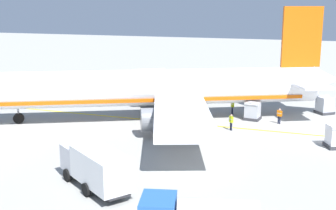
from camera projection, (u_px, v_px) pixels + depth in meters
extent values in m
cylinder|color=white|center=(150.00, 87.00, 46.82)|extent=(19.65, 33.83, 3.80)
cone|color=white|center=(326.00, 80.00, 49.12)|extent=(4.33, 4.31, 3.23)
cube|color=white|center=(182.00, 113.00, 38.37)|extent=(16.66, 10.18, 0.50)
cylinder|color=slate|center=(158.00, 120.00, 41.06)|extent=(3.41, 3.85, 2.20)
cube|color=white|center=(160.00, 79.00, 56.06)|extent=(16.04, 12.71, 0.50)
cylinder|color=slate|center=(147.00, 93.00, 53.45)|extent=(3.41, 3.85, 2.20)
cube|color=#D8590C|center=(302.00, 37.00, 47.69)|extent=(2.31, 4.09, 6.50)
cube|color=white|center=(299.00, 80.00, 48.74)|extent=(10.72, 7.55, 0.24)
cube|color=#D8590C|center=(150.00, 97.00, 47.05)|extent=(17.86, 30.54, 0.36)
cylinder|color=black|center=(19.00, 118.00, 45.81)|extent=(0.81, 1.14, 1.10)
cylinder|color=gray|center=(18.00, 111.00, 45.63)|extent=(0.20, 0.20, 0.50)
cylinder|color=black|center=(167.00, 120.00, 45.14)|extent=(0.81, 1.14, 1.10)
cylinder|color=gray|center=(167.00, 112.00, 44.96)|extent=(0.20, 0.20, 0.50)
cylinder|color=black|center=(161.00, 108.00, 50.17)|extent=(0.81, 1.14, 1.10)
cylinder|color=gray|center=(161.00, 102.00, 49.99)|extent=(0.20, 0.20, 0.50)
cube|color=#192333|center=(142.00, 207.00, 22.80)|extent=(1.81, 0.53, 0.94)
cube|color=silver|center=(79.00, 157.00, 31.44)|extent=(2.83, 2.73, 1.80)
cube|color=#192333|center=(74.00, 149.00, 32.03)|extent=(1.56, 1.12, 0.94)
cube|color=white|center=(101.00, 168.00, 28.73)|extent=(4.61, 5.29, 2.18)
cube|color=#262628|center=(96.00, 180.00, 29.70)|extent=(5.09, 6.40, 0.16)
cylinder|color=black|center=(67.00, 175.00, 30.81)|extent=(0.74, 0.90, 0.90)
cylinder|color=black|center=(96.00, 168.00, 32.06)|extent=(0.74, 0.90, 0.90)
cylinder|color=black|center=(86.00, 190.00, 28.38)|extent=(0.74, 0.90, 0.90)
cylinder|color=black|center=(117.00, 182.00, 29.63)|extent=(0.74, 0.90, 0.90)
cube|color=#333338|center=(336.00, 146.00, 38.19)|extent=(2.18, 2.18, 0.30)
cube|color=#333338|center=(324.00, 112.00, 50.07)|extent=(2.36, 2.36, 0.30)
cube|color=#B2B7C1|center=(325.00, 104.00, 49.86)|extent=(2.08, 2.08, 1.63)
cube|color=#B2B7C1|center=(322.00, 97.00, 50.19)|extent=(1.42, 1.54, 0.55)
cube|color=#333338|center=(252.00, 118.00, 47.47)|extent=(1.83, 1.83, 0.30)
cube|color=#B2B7C1|center=(253.00, 109.00, 47.25)|extent=(1.60, 1.60, 1.66)
cube|color=#B2B7C1|center=(252.00, 104.00, 46.66)|extent=(0.77, 1.52, 0.54)
cylinder|color=#191E33|center=(194.00, 127.00, 43.17)|extent=(0.14, 0.14, 0.84)
cylinder|color=#191E33|center=(195.00, 126.00, 43.30)|extent=(0.14, 0.14, 0.84)
cube|color=orange|center=(195.00, 119.00, 43.07)|extent=(0.49, 0.36, 0.63)
cube|color=silver|center=(195.00, 119.00, 43.07)|extent=(0.50, 0.37, 0.06)
sphere|color=tan|center=(195.00, 115.00, 42.98)|extent=(0.23, 0.23, 0.23)
cylinder|color=orange|center=(193.00, 119.00, 42.87)|extent=(0.09, 0.09, 0.60)
cylinder|color=orange|center=(196.00, 118.00, 43.27)|extent=(0.09, 0.09, 0.60)
cylinder|color=#191E33|center=(280.00, 120.00, 45.69)|extent=(0.14, 0.14, 0.80)
cylinder|color=#191E33|center=(278.00, 120.00, 45.82)|extent=(0.14, 0.14, 0.80)
cube|color=orange|center=(279.00, 113.00, 45.60)|extent=(0.38, 0.49, 0.60)
cube|color=silver|center=(279.00, 113.00, 45.59)|extent=(0.40, 0.50, 0.06)
sphere|color=tan|center=(280.00, 110.00, 45.51)|extent=(0.22, 0.22, 0.22)
cylinder|color=orange|center=(282.00, 114.00, 45.41)|extent=(0.09, 0.09, 0.57)
cylinder|color=orange|center=(277.00, 113.00, 45.78)|extent=(0.09, 0.09, 0.57)
cylinder|color=#191E33|center=(232.00, 127.00, 43.29)|extent=(0.14, 0.14, 0.80)
cylinder|color=#191E33|center=(231.00, 126.00, 43.45)|extent=(0.14, 0.14, 0.80)
cube|color=#CCE519|center=(231.00, 119.00, 43.21)|extent=(0.47, 0.46, 0.60)
cube|color=silver|center=(231.00, 119.00, 43.21)|extent=(0.49, 0.48, 0.06)
sphere|color=tan|center=(231.00, 115.00, 43.12)|extent=(0.22, 0.22, 0.22)
cylinder|color=#CCE519|center=(233.00, 120.00, 42.96)|extent=(0.09, 0.09, 0.57)
cylinder|color=#CCE519|center=(230.00, 119.00, 43.45)|extent=(0.09, 0.09, 0.57)
cylinder|color=#191E33|center=(232.00, 111.00, 49.65)|extent=(0.14, 0.14, 0.89)
cylinder|color=#191E33|center=(233.00, 111.00, 49.48)|extent=(0.14, 0.14, 0.89)
cube|color=#CCE519|center=(233.00, 104.00, 49.40)|extent=(0.49, 0.43, 0.66)
cube|color=silver|center=(233.00, 104.00, 49.39)|extent=(0.50, 0.44, 0.06)
sphere|color=tan|center=(233.00, 100.00, 49.30)|extent=(0.24, 0.24, 0.24)
cylinder|color=#CCE519|center=(232.00, 103.00, 49.64)|extent=(0.09, 0.09, 0.63)
cylinder|color=#CCE519|center=(233.00, 104.00, 49.13)|extent=(0.09, 0.09, 0.63)
cube|color=yellow|center=(194.00, 124.00, 45.70)|extent=(0.30, 60.00, 0.01)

